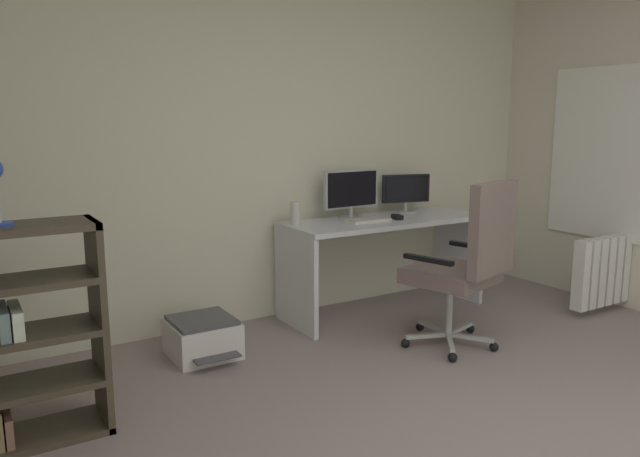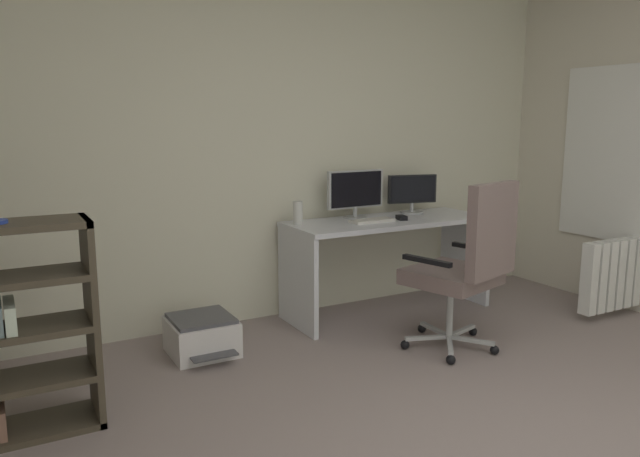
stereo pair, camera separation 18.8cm
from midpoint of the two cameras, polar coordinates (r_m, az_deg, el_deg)
The scene contains 10 objects.
wall_back at distance 4.54m, azimuth -3.34°, elevation 7.79°, with size 5.02×0.10×2.59m, color beige.
desk at distance 4.70m, azimuth 7.59°, elevation -1.35°, with size 1.61×0.60×0.74m.
monitor_main at distance 4.66m, azimuth 4.52°, elevation 3.53°, with size 0.49×0.18×0.37m.
monitor_secondary at distance 4.98m, azimuth 9.76°, elevation 3.47°, with size 0.41×0.18×0.31m.
keyboard at distance 4.51m, azimuth 6.13°, elevation 0.74°, with size 0.34×0.13×0.02m, color silver.
computer_mouse at distance 4.64m, azimuth 8.85°, elevation 1.01°, with size 0.06×0.10×0.03m, color black.
desktop_speaker at distance 4.37m, azimuth -0.88°, elevation 1.47°, with size 0.07×0.07×0.17m, color silver.
office_chair at distance 3.97m, azimuth 15.00°, elevation -3.08°, with size 0.67×0.70×1.11m.
printer at distance 3.99m, azimuth -9.75°, elevation -9.91°, with size 0.41×0.49×0.25m.
radiator at distance 5.30m, azimuth 28.03°, elevation -3.63°, with size 1.00×0.10×0.54m.
Camera 2 is at (-1.87, -1.37, 1.49)m, focal length 33.93 mm.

